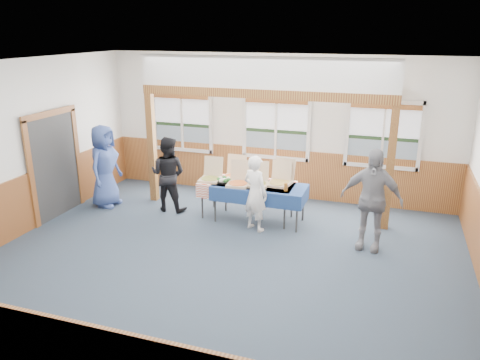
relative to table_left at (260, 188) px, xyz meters
name	(u,v)px	position (x,y,z in m)	size (l,w,h in m)	color
floor	(223,262)	(-0.09, -1.86, -0.70)	(8.00, 8.00, 0.00)	#2C3948
ceiling	(220,65)	(-0.09, -1.86, 2.50)	(8.00, 8.00, 0.00)	white
wall_back	(277,127)	(-0.09, 1.64, 0.90)	(8.00, 8.00, 0.00)	silver
wall_front	(82,278)	(-0.09, -5.36, 0.90)	(8.00, 8.00, 0.00)	silver
wall_left	(16,150)	(-4.09, -1.86, 0.90)	(8.00, 8.00, 0.00)	silver
wainscot_back	(275,172)	(-0.09, 1.62, -0.15)	(7.98, 0.05, 1.10)	brown
wainscot_left	(25,204)	(-4.07, -1.86, -0.15)	(0.05, 6.98, 1.10)	brown
cased_opening	(55,166)	(-4.05, -0.96, 0.35)	(0.06, 1.30, 2.10)	#2D2D2D
window_left	(182,118)	(-2.39, 1.60, 0.98)	(1.56, 0.10, 1.46)	silver
window_mid	(276,124)	(-0.09, 1.60, 0.98)	(1.56, 0.10, 1.46)	silver
window_right	(384,131)	(2.21, 1.60, 0.98)	(1.56, 0.10, 1.46)	silver
post_left	(152,148)	(-2.59, 0.44, 0.50)	(0.15, 0.15, 2.40)	#5D2914
post_right	(390,169)	(2.41, 0.44, 0.50)	(0.15, 0.15, 2.40)	#5D2914
cross_beam	(262,94)	(-0.09, 0.44, 1.79)	(5.15, 0.18, 0.18)	#5D2914
table_left	(260,188)	(0.00, 0.00, 0.00)	(1.91, 1.01, 0.76)	#2D2D2D
table_right	(247,185)	(-0.29, 0.10, 0.00)	(2.02, 1.24, 0.76)	#2D2D2D
pizza_box_a	(238,182)	(-0.40, -0.11, 0.12)	(0.45, 0.54, 0.45)	#D4AD8D
pizza_box_b	(279,181)	(0.35, 0.16, 0.12)	(0.41, 0.50, 0.44)	#D4AD8D
pizza_box_c	(211,177)	(-1.04, 0.00, 0.12)	(0.43, 0.51, 0.44)	#D4AD8D
pizza_box_d	(234,175)	(-0.64, 0.29, 0.12)	(0.42, 0.51, 0.44)	#D4AD8D
pizza_box_e	(258,182)	(-0.04, 0.02, 0.12)	(0.47, 0.54, 0.43)	#D4AD8D
pizza_box_f	(281,180)	(0.37, 0.24, 0.13)	(0.49, 0.57, 0.46)	#D4AD8D
veggie_tray	(224,180)	(-0.75, 0.00, 0.09)	(0.38, 0.38, 0.09)	black
drink_glass	(286,187)	(0.56, -0.15, 0.13)	(0.07, 0.07, 0.15)	#905218
woman_white	(255,193)	(0.04, -0.41, 0.04)	(0.54, 0.35, 1.48)	white
woman_black	(168,174)	(-2.00, -0.01, 0.10)	(0.77, 0.60, 1.59)	black
man_blue	(105,166)	(-3.41, -0.19, 0.19)	(0.87, 0.57, 1.79)	#3C5296
person_grey	(371,200)	(2.15, -0.55, 0.21)	(1.06, 0.44, 1.81)	gray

